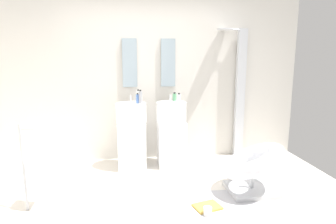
# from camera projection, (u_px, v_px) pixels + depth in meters

# --- Properties ---
(ground_plane) EXTENTS (4.80, 3.60, 0.04)m
(ground_plane) POSITION_uv_depth(u_px,v_px,m) (161.00, 207.00, 3.28)
(ground_plane) COLOR silver
(rear_partition) EXTENTS (4.80, 0.10, 2.60)m
(rear_partition) POSITION_uv_depth(u_px,v_px,m) (149.00, 77.00, 4.64)
(rear_partition) COLOR beige
(rear_partition) RESTS_ON ground_plane
(pedestal_sink_left) EXTENTS (0.44, 0.44, 1.06)m
(pedestal_sink_left) POSITION_uv_depth(u_px,v_px,m) (132.00, 134.00, 4.34)
(pedestal_sink_left) COLOR white
(pedestal_sink_left) RESTS_ON ground_plane
(pedestal_sink_right) EXTENTS (0.44, 0.44, 1.06)m
(pedestal_sink_right) POSITION_uv_depth(u_px,v_px,m) (171.00, 133.00, 4.42)
(pedestal_sink_right) COLOR white
(pedestal_sink_right) RESTS_ON ground_plane
(vanity_mirror_left) EXTENTS (0.22, 0.03, 0.73)m
(vanity_mirror_left) POSITION_uv_depth(u_px,v_px,m) (130.00, 63.00, 4.49)
(vanity_mirror_left) COLOR #8C9EA8
(vanity_mirror_right) EXTENTS (0.22, 0.03, 0.73)m
(vanity_mirror_right) POSITION_uv_depth(u_px,v_px,m) (168.00, 63.00, 4.57)
(vanity_mirror_right) COLOR #8C9EA8
(shower_column) EXTENTS (0.49, 0.24, 2.05)m
(shower_column) POSITION_uv_depth(u_px,v_px,m) (239.00, 91.00, 4.75)
(shower_column) COLOR #B7BABF
(shower_column) RESTS_ON ground_plane
(lounge_chair) EXTENTS (1.04, 1.04, 0.65)m
(lounge_chair) POSITION_uv_depth(u_px,v_px,m) (252.00, 165.00, 3.54)
(lounge_chair) COLOR #B7BABF
(lounge_chair) RESTS_ON ground_plane
(towel_rack) EXTENTS (0.37, 0.22, 0.95)m
(towel_rack) POSITION_uv_depth(u_px,v_px,m) (38.00, 153.00, 3.09)
(towel_rack) COLOR #B7BABF
(towel_rack) RESTS_ON ground_plane
(area_rug) EXTENTS (1.16, 0.82, 0.01)m
(area_rug) POSITION_uv_depth(u_px,v_px,m) (208.00, 208.00, 3.21)
(area_rug) COLOR #B2B2B7
(area_rug) RESTS_ON ground_plane
(magazine_ochre) EXTENTS (0.33, 0.28, 0.02)m
(magazine_ochre) POSITION_uv_depth(u_px,v_px,m) (207.00, 207.00, 3.21)
(magazine_ochre) COLOR gold
(magazine_ochre) RESTS_ON area_rug
(coffee_mug) EXTENTS (0.09, 0.09, 0.09)m
(coffee_mug) POSITION_uv_depth(u_px,v_px,m) (208.00, 211.00, 3.06)
(coffee_mug) COLOR white
(coffee_mug) RESTS_ON area_rug
(soap_bottle_blue) EXTENTS (0.06, 0.06, 0.15)m
(soap_bottle_blue) POSITION_uv_depth(u_px,v_px,m) (138.00, 99.00, 4.24)
(soap_bottle_blue) COLOR #4C72B7
(soap_bottle_blue) RESTS_ON pedestal_sink_left
(soap_bottle_green) EXTENTS (0.06, 0.06, 0.13)m
(soap_bottle_green) POSITION_uv_depth(u_px,v_px,m) (175.00, 97.00, 4.46)
(soap_bottle_green) COLOR #59996B
(soap_bottle_green) RESTS_ON pedestal_sink_right
(soap_bottle_grey) EXTENTS (0.05, 0.05, 0.20)m
(soap_bottle_grey) POSITION_uv_depth(u_px,v_px,m) (141.00, 97.00, 4.22)
(soap_bottle_grey) COLOR #99999E
(soap_bottle_grey) RESTS_ON pedestal_sink_left
(soap_bottle_clear) EXTENTS (0.05, 0.05, 0.15)m
(soap_bottle_clear) POSITION_uv_depth(u_px,v_px,m) (179.00, 99.00, 4.20)
(soap_bottle_clear) COLOR silver
(soap_bottle_clear) RESTS_ON pedestal_sink_right
(soap_bottle_white) EXTENTS (0.05, 0.05, 0.20)m
(soap_bottle_white) POSITION_uv_depth(u_px,v_px,m) (138.00, 97.00, 4.25)
(soap_bottle_white) COLOR white
(soap_bottle_white) RESTS_ON pedestal_sink_left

